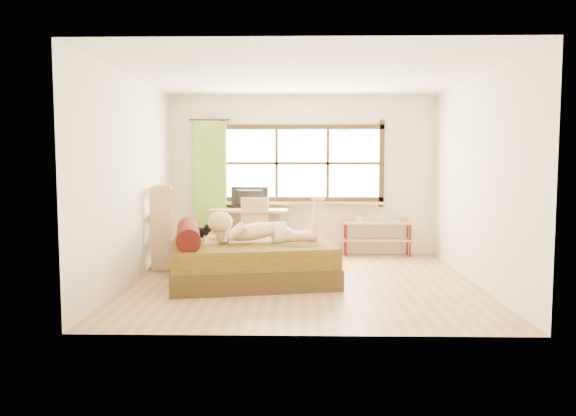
{
  "coord_description": "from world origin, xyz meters",
  "views": [
    {
      "loc": [
        -0.05,
        -7.29,
        1.62
      ],
      "look_at": [
        -0.2,
        0.2,
        0.97
      ],
      "focal_mm": 35.0,
      "sensor_mm": 36.0,
      "label": 1
    }
  ],
  "objects_px": {
    "chair": "(254,226)",
    "bookshelf": "(162,227)",
    "woman": "(262,219)",
    "kitten": "(198,231)",
    "desk": "(249,215)",
    "bed": "(247,260)",
    "pipe_shelf": "(378,231)"
  },
  "relations": [
    {
      "from": "kitten",
      "to": "pipe_shelf",
      "type": "xyz_separation_m",
      "value": [
        2.68,
        1.89,
        -0.23
      ]
    },
    {
      "from": "woman",
      "to": "chair",
      "type": "relative_size",
      "value": 1.47
    },
    {
      "from": "desk",
      "to": "bookshelf",
      "type": "distance_m",
      "value": 1.59
    },
    {
      "from": "chair",
      "to": "pipe_shelf",
      "type": "distance_m",
      "value": 2.11
    },
    {
      "from": "woman",
      "to": "kitten",
      "type": "xyz_separation_m",
      "value": [
        -0.87,
        0.15,
        -0.19
      ]
    },
    {
      "from": "bookshelf",
      "to": "bed",
      "type": "bearing_deg",
      "value": -42.67
    },
    {
      "from": "chair",
      "to": "bookshelf",
      "type": "distance_m",
      "value": 1.47
    },
    {
      "from": "woman",
      "to": "bookshelf",
      "type": "bearing_deg",
      "value": 138.93
    },
    {
      "from": "kitten",
      "to": "chair",
      "type": "bearing_deg",
      "value": 54.28
    },
    {
      "from": "bed",
      "to": "chair",
      "type": "bearing_deg",
      "value": 79.79
    },
    {
      "from": "desk",
      "to": "woman",
      "type": "bearing_deg",
      "value": -74.44
    },
    {
      "from": "kitten",
      "to": "bookshelf",
      "type": "bearing_deg",
      "value": 121.26
    },
    {
      "from": "kitten",
      "to": "bed",
      "type": "bearing_deg",
      "value": -20.88
    },
    {
      "from": "bed",
      "to": "chair",
      "type": "height_order",
      "value": "chair"
    },
    {
      "from": "bed",
      "to": "pipe_shelf",
      "type": "height_order",
      "value": "bed"
    },
    {
      "from": "bed",
      "to": "bookshelf",
      "type": "bearing_deg",
      "value": 136.57
    },
    {
      "from": "bed",
      "to": "bookshelf",
      "type": "xyz_separation_m",
      "value": [
        -1.34,
        0.83,
        0.33
      ]
    },
    {
      "from": "bed",
      "to": "kitten",
      "type": "relative_size",
      "value": 7.6
    },
    {
      "from": "desk",
      "to": "chair",
      "type": "bearing_deg",
      "value": -67.75
    },
    {
      "from": "bookshelf",
      "to": "chair",
      "type": "bearing_deg",
      "value": 17.08
    },
    {
      "from": "bed",
      "to": "woman",
      "type": "distance_m",
      "value": 0.59
    },
    {
      "from": "bed",
      "to": "kitten",
      "type": "height_order",
      "value": "bed"
    },
    {
      "from": "woman",
      "to": "desk",
      "type": "relative_size",
      "value": 1.1
    },
    {
      "from": "chair",
      "to": "bookshelf",
      "type": "height_order",
      "value": "bookshelf"
    },
    {
      "from": "bed",
      "to": "pipe_shelf",
      "type": "bearing_deg",
      "value": 33.27
    },
    {
      "from": "desk",
      "to": "bookshelf",
      "type": "relative_size",
      "value": 1.09
    },
    {
      "from": "kitten",
      "to": "desk",
      "type": "xyz_separation_m",
      "value": [
        0.53,
        1.77,
        0.04
      ]
    },
    {
      "from": "kitten",
      "to": "desk",
      "type": "relative_size",
      "value": 0.24
    },
    {
      "from": "kitten",
      "to": "chair",
      "type": "relative_size",
      "value": 0.31
    },
    {
      "from": "pipe_shelf",
      "to": "bookshelf",
      "type": "bearing_deg",
      "value": -160.51
    },
    {
      "from": "kitten",
      "to": "desk",
      "type": "distance_m",
      "value": 1.85
    },
    {
      "from": "woman",
      "to": "kitten",
      "type": "height_order",
      "value": "woman"
    }
  ]
}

